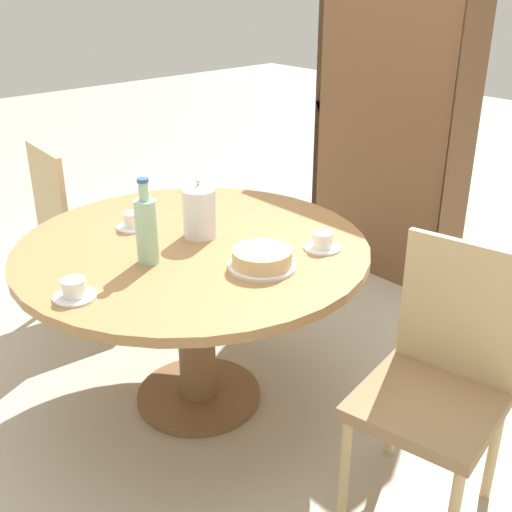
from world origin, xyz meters
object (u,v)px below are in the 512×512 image
object	(u,v)px
bookshelf	(390,113)
cup_c	(323,242)
cup_b	(74,290)
coffee_pot	(199,211)
water_bottle	(146,229)
chair_a	(438,380)
chair_b	(80,229)
cake_main	(262,259)
cup_a	(133,222)

from	to	relation	value
bookshelf	cup_c	bearing A→B (deg)	118.10
bookshelf	cup_b	distance (m)	2.17
coffee_pot	water_bottle	size ratio (longest dim) A/B	0.75
water_bottle	coffee_pot	bearing A→B (deg)	103.45
water_bottle	cup_c	size ratio (longest dim) A/B	2.24
bookshelf	chair_a	bearing A→B (deg)	133.13
water_bottle	cup_c	bearing A→B (deg)	58.60
chair_b	cake_main	bearing A→B (deg)	-173.20
bookshelf	cup_b	xyz separation A→B (m)	(0.41, -2.13, -0.19)
bookshelf	coffee_pot	size ratio (longest dim) A/B	8.17
bookshelf	cake_main	bearing A→B (deg)	112.71
cake_main	cup_c	bearing A→B (deg)	83.56
cake_main	bookshelf	bearing A→B (deg)	112.71
coffee_pot	cup_a	distance (m)	0.30
chair_b	cup_c	distance (m)	1.39
cup_b	cup_c	distance (m)	0.90
chair_b	cup_b	distance (m)	1.23
coffee_pot	cake_main	distance (m)	0.37
chair_a	cake_main	world-z (taller)	chair_a
cup_a	bookshelf	bearing A→B (deg)	91.03
coffee_pot	cup_a	xyz separation A→B (m)	(-0.25, -0.15, -0.08)
water_bottle	cup_b	distance (m)	0.34
water_bottle	cup_b	world-z (taller)	water_bottle
water_bottle	cake_main	distance (m)	0.41
cup_c	cake_main	bearing A→B (deg)	-96.44
cake_main	chair_a	bearing A→B (deg)	17.60
chair_b	cup_b	bearing A→B (deg)	157.80
cup_a	cup_b	size ratio (longest dim) A/B	1.00
chair_a	cup_b	distance (m)	1.18
chair_a	coffee_pot	xyz separation A→B (m)	(-0.98, -0.18, 0.34)
chair_b	cup_a	world-z (taller)	chair_b
bookshelf	cup_b	bearing A→B (deg)	100.94
cup_a	cup_c	size ratio (longest dim) A/B	1.00
chair_b	coffee_pot	xyz separation A→B (m)	(0.93, 0.05, 0.34)
cup_c	chair_a	bearing A→B (deg)	-7.74
bookshelf	cup_c	distance (m)	1.44
cup_a	water_bottle	bearing A→B (deg)	-23.31
cake_main	cup_a	distance (m)	0.63
chair_a	cup_c	xyz separation A→B (m)	(-0.58, 0.08, 0.26)
water_bottle	cup_c	xyz separation A→B (m)	(0.33, 0.54, -0.10)
chair_a	water_bottle	xyz separation A→B (m)	(-0.91, -0.46, 0.36)
chair_b	bookshelf	xyz separation A→B (m)	(0.66, 1.57, 0.45)
chair_b	cake_main	distance (m)	1.33
bookshelf	water_bottle	distance (m)	1.84
chair_b	water_bottle	xyz separation A→B (m)	(1.00, -0.23, 0.36)
chair_b	bookshelf	distance (m)	1.76
bookshelf	chair_b	bearing A→B (deg)	67.36
chair_b	cup_a	distance (m)	0.74
cup_c	water_bottle	bearing A→B (deg)	-121.40
cup_b	cake_main	bearing A→B (deg)	68.47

